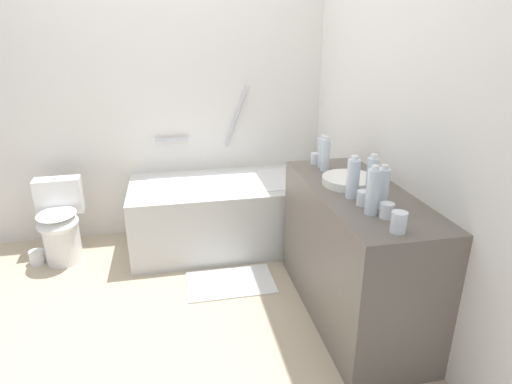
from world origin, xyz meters
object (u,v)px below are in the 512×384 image
drinking_glass_3 (315,159)px  water_bottle_3 (383,188)px  water_bottle_0 (325,155)px  drinking_glass_2 (399,222)px  water_bottle_5 (353,178)px  drinking_glass_1 (363,198)px  bath_mat (231,282)px  bathtub (231,211)px  toilet (60,223)px  sink_faucet (379,177)px  toilet_paper_roll (37,257)px  water_bottle_1 (373,191)px  drinking_glass_0 (387,211)px  sink_basin (349,181)px  water_bottle_2 (372,178)px  water_bottle_4 (322,152)px

drinking_glass_3 → water_bottle_3: bearing=-84.0°
water_bottle_0 → drinking_glass_2: 0.96m
water_bottle_5 → drinking_glass_3: 0.66m
drinking_glass_1 → bath_mat: (-0.64, 0.69, -0.88)m
bathtub → toilet: bearing=-179.7°
drinking_glass_3 → water_bottle_0: bearing=-84.2°
sink_faucet → toilet_paper_roll: bearing=157.9°
drinking_glass_1 → toilet_paper_roll: 2.59m
water_bottle_1 → drinking_glass_1: size_ratio=3.23×
water_bottle_3 → water_bottle_5: size_ratio=0.97×
drinking_glass_0 → bathtub: bearing=111.1°
sink_basin → drinking_glass_0: (-0.01, -0.50, 0.01)m
toilet_paper_roll → bathtub: bearing=1.8°
sink_faucet → bath_mat: 1.30m
bathtub → bath_mat: (-0.10, -0.63, -0.29)m
water_bottle_2 → drinking_glass_1: 0.13m
water_bottle_1 → water_bottle_2: 0.21m
water_bottle_2 → drinking_glass_2: (-0.06, -0.41, -0.07)m
drinking_glass_0 → water_bottle_2: bearing=82.9°
drinking_glass_2 → toilet_paper_roll: 2.79m
water_bottle_5 → drinking_glass_0: bearing=-78.9°
water_bottle_2 → drinking_glass_2: size_ratio=2.54×
drinking_glass_1 → drinking_glass_2: drinking_glass_2 is taller
drinking_glass_0 → drinking_glass_1: size_ratio=0.98×
water_bottle_1 → bath_mat: (-0.63, 0.81, -0.96)m
water_bottle_1 → water_bottle_5: water_bottle_1 is taller
bathtub → drinking_glass_0: (0.58, -1.50, 0.59)m
drinking_glass_3 → toilet_paper_roll: 2.30m
sink_faucet → water_bottle_4: size_ratio=0.68×
drinking_glass_0 → sink_faucet: bearing=67.4°
sink_basin → water_bottle_4: bearing=96.2°
water_bottle_0 → bath_mat: water_bottle_0 is taller
sink_basin → drinking_glass_1: (-0.06, -0.32, 0.02)m
toilet → water_bottle_1: 2.45m
water_bottle_4 → water_bottle_0: bearing=-95.9°
sink_basin → bath_mat: sink_basin is taller
bathtub → drinking_glass_3: bathtub is taller
water_bottle_4 → bath_mat: bearing=-179.4°
water_bottle_3 → sink_faucet: bearing=64.9°
toilet → sink_basin: size_ratio=1.98×
drinking_glass_1 → water_bottle_5: bearing=97.4°
bathtub → water_bottle_2: 1.54m
water_bottle_2 → bath_mat: bearing=138.9°
drinking_glass_0 → drinking_glass_3: 0.95m
toilet → water_bottle_0: bearing=66.0°
water_bottle_0 → toilet: bearing=159.8°
drinking_glass_1 → drinking_glass_3: drinking_glass_1 is taller
water_bottle_1 → drinking_glass_2: size_ratio=2.54×
water_bottle_5 → toilet_paper_roll: bearing=150.9°
drinking_glass_3 → water_bottle_4: bearing=-71.4°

